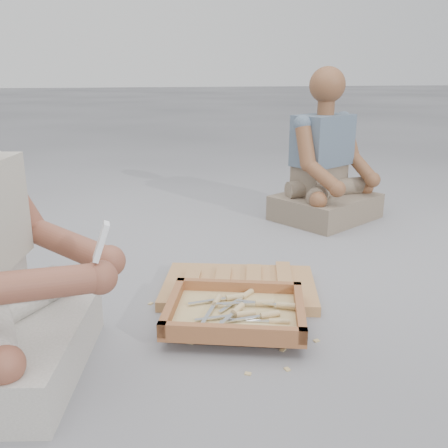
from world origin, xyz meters
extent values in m
plane|color=#949499|center=(0.00, 0.00, 0.00)|extent=(60.00, 60.00, 0.00)
cube|color=#A97141|center=(0.01, 0.17, 0.02)|extent=(0.74, 0.59, 0.04)
cube|color=brown|center=(-0.09, -0.13, 0.05)|extent=(0.59, 0.53, 0.01)
cube|color=brown|center=(-0.03, 0.04, 0.08)|extent=(0.48, 0.18, 0.05)
cube|color=brown|center=(-0.14, -0.31, 0.08)|extent=(0.48, 0.18, 0.05)
cube|color=brown|center=(0.13, -0.21, 0.08)|extent=(0.15, 0.38, 0.05)
cube|color=brown|center=(-0.31, -0.06, 0.08)|extent=(0.15, 0.38, 0.05)
cube|color=tan|center=(-0.09, -0.13, 0.06)|extent=(0.52, 0.45, 0.01)
cube|color=silver|center=(-0.09, -0.21, 0.08)|extent=(0.15, 0.03, 0.00)
cylinder|color=#A18F55|center=(0.02, -0.20, 0.08)|extent=(0.07, 0.03, 0.02)
cube|color=silver|center=(-0.17, -0.04, 0.08)|extent=(0.15, 0.03, 0.00)
cylinder|color=#A18F55|center=(-0.06, -0.03, 0.08)|extent=(0.07, 0.03, 0.02)
cube|color=silver|center=(-0.09, -0.09, 0.07)|extent=(0.12, 0.11, 0.00)
cylinder|color=#A18F55|center=(-0.01, -0.01, 0.07)|extent=(0.07, 0.06, 0.02)
cube|color=silver|center=(-0.06, -0.21, 0.07)|extent=(0.15, 0.06, 0.00)
cylinder|color=#A18F55|center=(0.04, -0.25, 0.07)|extent=(0.07, 0.04, 0.02)
cube|color=silver|center=(-0.17, -0.18, 0.08)|extent=(0.15, 0.02, 0.00)
cylinder|color=#A18F55|center=(-0.06, -0.17, 0.08)|extent=(0.07, 0.02, 0.02)
cube|color=silver|center=(-0.19, -0.15, 0.08)|extent=(0.08, 0.14, 0.00)
cylinder|color=#A18F55|center=(-0.14, -0.05, 0.08)|extent=(0.05, 0.07, 0.02)
cube|color=silver|center=(0.00, -0.11, 0.08)|extent=(0.14, 0.08, 0.00)
cylinder|color=#A18F55|center=(0.10, -0.16, 0.08)|extent=(0.07, 0.05, 0.02)
cube|color=silver|center=(-0.08, -0.10, 0.08)|extent=(0.15, 0.04, 0.00)
cylinder|color=#A18F55|center=(0.03, -0.12, 0.08)|extent=(0.07, 0.03, 0.02)
cube|color=silver|center=(-0.15, -0.23, 0.08)|extent=(0.11, 0.12, 0.00)
cylinder|color=#A18F55|center=(-0.08, -0.15, 0.08)|extent=(0.06, 0.07, 0.02)
cube|color=tan|center=(0.17, -0.29, 0.00)|extent=(0.02, 0.02, 0.00)
cube|color=tan|center=(-0.04, -0.08, 0.00)|extent=(0.02, 0.02, 0.00)
cube|color=tan|center=(-0.12, -0.43, 0.00)|extent=(0.02, 0.02, 0.00)
cube|color=tan|center=(0.03, -0.32, 0.00)|extent=(0.02, 0.02, 0.00)
cube|color=tan|center=(0.01, -0.43, 0.00)|extent=(0.02, 0.02, 0.00)
cube|color=tan|center=(-0.29, -0.06, 0.00)|extent=(0.02, 0.02, 0.00)
cube|color=tan|center=(-0.12, -0.18, 0.00)|extent=(0.02, 0.02, 0.00)
cube|color=tan|center=(0.21, 0.06, 0.00)|extent=(0.02, 0.02, 0.00)
cube|color=tan|center=(-0.01, -0.16, 0.00)|extent=(0.02, 0.02, 0.00)
cube|color=tan|center=(-0.20, 0.24, 0.00)|extent=(0.02, 0.02, 0.00)
cube|color=tan|center=(-0.23, 0.24, 0.00)|extent=(0.02, 0.02, 0.00)
cube|color=tan|center=(0.09, 0.00, 0.00)|extent=(0.02, 0.02, 0.00)
cube|color=tan|center=(-0.22, 0.02, 0.00)|extent=(0.02, 0.02, 0.00)
cube|color=tan|center=(-0.37, 0.13, 0.00)|extent=(0.02, 0.02, 0.00)
cube|color=tan|center=(-0.26, -0.21, 0.00)|extent=(0.02, 0.02, 0.00)
cube|color=tan|center=(-0.10, -0.23, 0.00)|extent=(0.02, 0.02, 0.00)
cube|color=beige|center=(-0.86, -0.25, 0.08)|extent=(0.61, 0.70, 0.16)
sphere|color=brown|center=(-0.52, -0.26, 0.35)|extent=(0.10, 0.10, 0.10)
sphere|color=brown|center=(-0.54, -0.38, 0.35)|extent=(0.10, 0.10, 0.10)
cube|color=#796757|center=(0.83, 1.12, 0.08)|extent=(0.75, 0.71, 0.15)
cube|color=#796757|center=(0.80, 1.17, 0.25)|extent=(0.39, 0.34, 0.19)
cube|color=slate|center=(0.81, 1.16, 0.50)|extent=(0.44, 0.38, 0.31)
sphere|color=brown|center=(0.81, 1.15, 0.83)|extent=(0.22, 0.22, 0.22)
sphere|color=brown|center=(1.09, 1.03, 0.26)|extent=(0.10, 0.10, 0.10)
sphere|color=brown|center=(0.77, 0.85, 0.26)|extent=(0.10, 0.10, 0.10)
cube|color=white|center=(-0.53, -0.38, 0.45)|extent=(0.05, 0.05, 0.11)
cube|color=black|center=(-0.53, -0.38, 0.46)|extent=(0.02, 0.03, 0.04)
camera|label=1|loc=(-0.50, -1.72, 0.90)|focal=40.00mm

